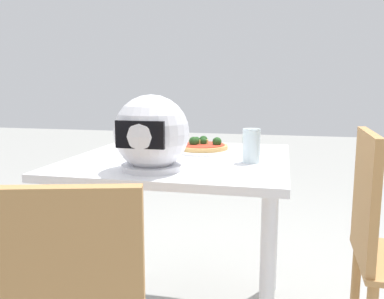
% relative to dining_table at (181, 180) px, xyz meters
% --- Properties ---
extents(dining_table, '(0.89, 0.90, 0.76)m').
position_rel_dining_table_xyz_m(dining_table, '(0.00, 0.00, 0.00)').
color(dining_table, white).
rests_on(dining_table, ground).
extents(pizza_plate, '(0.28, 0.28, 0.01)m').
position_rel_dining_table_xyz_m(pizza_plate, '(-0.06, -0.16, 0.11)').
color(pizza_plate, white).
rests_on(pizza_plate, dining_table).
extents(pizza, '(0.23, 0.23, 0.06)m').
position_rel_dining_table_xyz_m(pizza, '(-0.06, -0.16, 0.13)').
color(pizza, tan).
rests_on(pizza, pizza_plate).
extents(motorcycle_helmet, '(0.27, 0.27, 0.27)m').
position_rel_dining_table_xyz_m(motorcycle_helmet, '(0.04, 0.28, 0.23)').
color(motorcycle_helmet, silver).
rests_on(motorcycle_helmet, dining_table).
extents(drinking_glass, '(0.07, 0.07, 0.13)m').
position_rel_dining_table_xyz_m(drinking_glass, '(-0.30, 0.06, 0.17)').
color(drinking_glass, silver).
rests_on(drinking_glass, dining_table).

